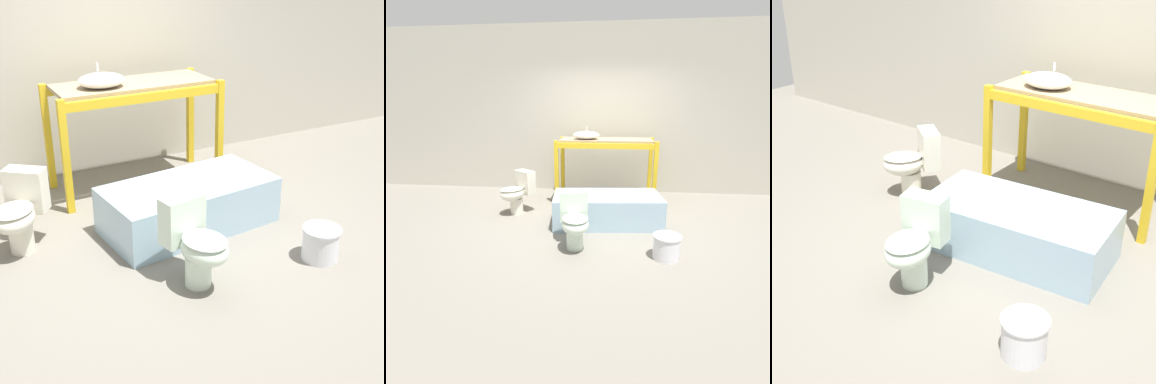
# 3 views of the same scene
# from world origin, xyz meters

# --- Properties ---
(ground_plane) EXTENTS (12.00, 12.00, 0.00)m
(ground_plane) POSITION_xyz_m (0.00, 0.00, 0.00)
(ground_plane) COLOR slate
(warehouse_wall_rear) EXTENTS (10.80, 0.08, 3.20)m
(warehouse_wall_rear) POSITION_xyz_m (0.00, 1.83, 1.60)
(warehouse_wall_rear) COLOR #B2AD9E
(warehouse_wall_rear) RESTS_ON ground_plane
(shelving_rack) EXTENTS (1.77, 0.76, 1.14)m
(shelving_rack) POSITION_xyz_m (0.12, 1.13, 0.95)
(shelving_rack) COLOR gold
(shelving_rack) RESTS_ON ground_plane
(sink_basin) EXTENTS (0.47, 0.39, 0.22)m
(sink_basin) POSITION_xyz_m (-0.23, 1.06, 1.21)
(sink_basin) COLOR white
(sink_basin) RESTS_ON shelving_rack
(bathtub_main) EXTENTS (1.65, 0.93, 0.45)m
(bathtub_main) POSITION_xyz_m (0.17, -0.02, 0.26)
(bathtub_main) COLOR #99B7CC
(bathtub_main) RESTS_ON ground_plane
(toilet_near) EXTENTS (0.61, 0.65, 0.69)m
(toilet_near) POSITION_xyz_m (-1.29, 0.27, 0.37)
(toilet_near) COLOR silver
(toilet_near) RESTS_ON ground_plane
(toilet_far) EXTENTS (0.44, 0.62, 0.69)m
(toilet_far) POSITION_xyz_m (-0.22, -0.89, 0.37)
(toilet_far) COLOR silver
(toilet_far) RESTS_ON ground_plane
(bucket_white) EXTENTS (0.32, 0.32, 0.29)m
(bucket_white) POSITION_xyz_m (0.88, -1.06, 0.15)
(bucket_white) COLOR silver
(bucket_white) RESTS_ON ground_plane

